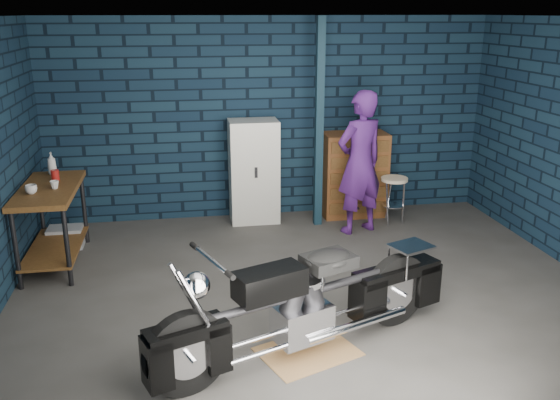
# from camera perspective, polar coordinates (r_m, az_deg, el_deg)

# --- Properties ---
(ground) EXTENTS (6.00, 6.00, 0.00)m
(ground) POSITION_cam_1_polar(r_m,az_deg,el_deg) (6.19, 2.75, -8.65)
(ground) COLOR #484643
(ground) RESTS_ON ground
(room_walls) EXTENTS (6.02, 5.01, 2.71)m
(room_walls) POSITION_cam_1_polar(r_m,az_deg,el_deg) (6.15, 1.89, 9.81)
(room_walls) COLOR #0E1F30
(room_walls) RESTS_ON ground
(support_post) EXTENTS (0.10, 0.10, 2.70)m
(support_post) POSITION_cam_1_polar(r_m,az_deg,el_deg) (7.70, 3.79, 7.21)
(support_post) COLOR #112937
(support_post) RESTS_ON ground
(workbench) EXTENTS (0.60, 1.40, 0.91)m
(workbench) POSITION_cam_1_polar(r_m,az_deg,el_deg) (7.10, -21.00, -2.35)
(workbench) COLOR brown
(workbench) RESTS_ON ground
(drip_mat) EXTENTS (0.94, 0.83, 0.01)m
(drip_mat) POSITION_cam_1_polar(r_m,az_deg,el_deg) (5.17, 2.68, -14.36)
(drip_mat) COLOR olive
(drip_mat) RESTS_ON ground
(motorcycle) EXTENTS (2.47, 1.47, 1.06)m
(motorcycle) POSITION_cam_1_polar(r_m,az_deg,el_deg) (4.91, 2.76, -9.17)
(motorcycle) COLOR black
(motorcycle) RESTS_ON ground
(person) EXTENTS (0.78, 0.65, 1.84)m
(person) POSITION_cam_1_polar(r_m,az_deg,el_deg) (7.57, 7.69, 3.57)
(person) COLOR #4C1D6F
(person) RESTS_ON ground
(storage_bin) EXTENTS (0.41, 0.29, 0.25)m
(storage_bin) POSITION_cam_1_polar(r_m,az_deg,el_deg) (7.67, -19.92, -3.39)
(storage_bin) COLOR #93969B
(storage_bin) RESTS_ON ground
(locker) EXTENTS (0.65, 0.46, 1.39)m
(locker) POSITION_cam_1_polar(r_m,az_deg,el_deg) (7.97, -2.53, 2.75)
(locker) COLOR silver
(locker) RESTS_ON ground
(tool_chest) EXTENTS (0.87, 0.49, 1.16)m
(tool_chest) POSITION_cam_1_polar(r_m,az_deg,el_deg) (8.28, 7.15, 2.41)
(tool_chest) COLOR brown
(tool_chest) RESTS_ON ground
(shop_stool) EXTENTS (0.47, 0.47, 0.65)m
(shop_stool) POSITION_cam_1_polar(r_m,az_deg,el_deg) (8.08, 10.83, -0.08)
(shop_stool) COLOR beige
(shop_stool) RESTS_ON ground
(cup_a) EXTENTS (0.15, 0.15, 0.10)m
(cup_a) POSITION_cam_1_polar(r_m,az_deg,el_deg) (6.76, -22.83, 0.96)
(cup_a) COLOR beige
(cup_a) RESTS_ON workbench
(cup_b) EXTENTS (0.10, 0.10, 0.09)m
(cup_b) POSITION_cam_1_polar(r_m,az_deg,el_deg) (6.87, -20.88, 1.39)
(cup_b) COLOR beige
(cup_b) RESTS_ON workbench
(mug_red) EXTENTS (0.10, 0.10, 0.12)m
(mug_red) POSITION_cam_1_polar(r_m,az_deg,el_deg) (7.19, -20.83, 2.24)
(mug_red) COLOR #A01815
(mug_red) RESTS_ON workbench
(bottle) EXTENTS (0.11, 0.11, 0.27)m
(bottle) POSITION_cam_1_polar(r_m,az_deg,el_deg) (7.46, -21.12, 3.31)
(bottle) COLOR #93969B
(bottle) RESTS_ON workbench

